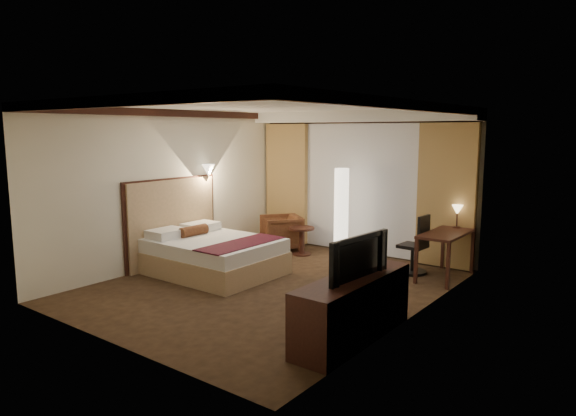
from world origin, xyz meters
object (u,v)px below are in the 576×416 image
Objects in this scene: side_table at (302,241)px; dresser at (353,308)px; bed at (214,256)px; armchair at (281,231)px; office_chair at (413,244)px; desk at (445,255)px; floor_lamp at (341,213)px; television at (352,250)px.

dresser is (2.78, -2.89, 0.10)m from side_table.
side_table is 0.29× the size of dresser.
bed reaches higher than side_table.
office_chair is at bearing 37.55° from armchair.
office_chair is at bearing -174.66° from desk.
bed is at bearing -139.19° from office_chair.
television is (2.05, -3.16, 0.19)m from floor_lamp.
television reaches higher than bed.
office_chair is 3.02m from dresser.
floor_lamp reaches higher than armchair.
armchair is 1.37m from floor_lamp.
side_table is 0.94m from floor_lamp.
floor_lamp reaches higher than television.
bed is 3.28m from office_chair.
television reaches higher than desk.
dresser is (0.05, -3.01, -0.01)m from desk.
desk reaches higher than bed.
armchair is at bearing -172.77° from floor_lamp.
armchair is 0.45× the size of floor_lamp.
television is at bearing -17.12° from bed.
armchair is at bearing -177.40° from office_chair.
desk reaches higher than side_table.
armchair is 4.50m from dresser.
bed is 3.74m from desk.
television reaches higher than side_table.
floor_lamp is at bearing 63.36° from bed.
office_chair is 3.06m from television.
armchair is 0.62× the size of desk.
side_table is at bearing -158.89° from floor_lamp.
dresser is at bearing -46.06° from side_table.
side_table is 0.43× the size of desk.
office_chair reaches higher than armchair.
dresser is (2.08, -3.16, -0.48)m from floor_lamp.
desk is at bearing 38.54° from armchair.
bed is 1.64× the size of desk.
floor_lamp is 3.81m from dresser.
dresser is at bearing -16.97° from bed.
floor_lamp is (1.28, 0.16, 0.46)m from armchair.
floor_lamp is at bearing 21.11° from side_table.
television is at bearing 180.00° from dresser.
office_chair is (1.50, -0.20, -0.34)m from floor_lamp.
television is (-0.03, 0.00, 0.67)m from dresser.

